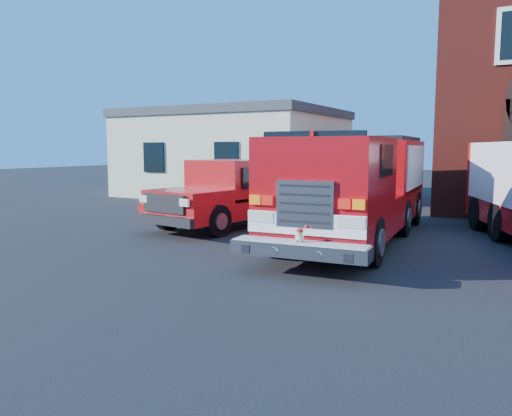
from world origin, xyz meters
The scene contains 4 objects.
ground centered at (0.00, 0.00, 0.00)m, with size 100.00×100.00×0.00m, color black.
side_building centered at (-9.00, 13.00, 2.20)m, with size 10.20×8.20×4.35m.
fire_engine centered at (0.52, 3.51, 1.44)m, with size 3.09×9.17×2.78m.
pickup_truck centered at (-3.57, 4.11, 0.98)m, with size 3.26×6.58×2.06m.
Camera 1 is at (4.46, -9.38, 2.42)m, focal length 35.00 mm.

